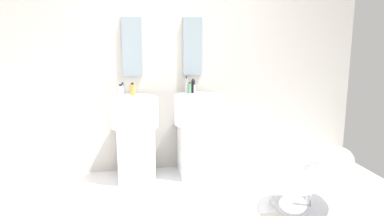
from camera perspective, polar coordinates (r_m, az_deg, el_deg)
name	(u,v)px	position (r m, az deg, el deg)	size (l,w,h in m)	color
rear_partition	(162,61)	(4.45, -4.55, 7.16)	(4.80, 0.10, 2.60)	beige
pedestal_sink_left	(135,134)	(4.21, -8.58, -3.90)	(0.52, 0.52, 1.03)	white
pedestal_sink_right	(197,131)	(4.29, 0.76, -3.48)	(0.52, 0.52, 1.03)	white
vanity_mirror_left	(132,47)	(4.35, -9.11, 9.11)	(0.22, 0.03, 0.66)	#8C9EA8
vanity_mirror_right	(192,47)	(4.42, 0.06, 9.29)	(0.22, 0.03, 0.66)	#8C9EA8
lounge_chair	(310,176)	(3.64, 17.45, -9.76)	(1.06, 1.05, 0.65)	#B7BABF
soap_bottle_amber	(132,90)	(4.25, -9.01, 2.77)	(0.06, 0.06, 0.14)	#C68C38
soap_bottle_black	(193,86)	(4.37, 0.17, 3.29)	(0.04, 0.04, 0.17)	black
soap_bottle_white	(121,91)	(4.16, -10.74, 2.51)	(0.06, 0.06, 0.14)	white
soap_bottle_green	(190,88)	(4.33, -0.34, 3.00)	(0.04, 0.04, 0.13)	#59996B
soap_bottle_blue	(123,90)	(4.20, -10.44, 2.70)	(0.04, 0.04, 0.16)	#4C72B7
soap_bottle_grey	(186,85)	(4.33, -0.84, 3.43)	(0.04, 0.04, 0.20)	#99999E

